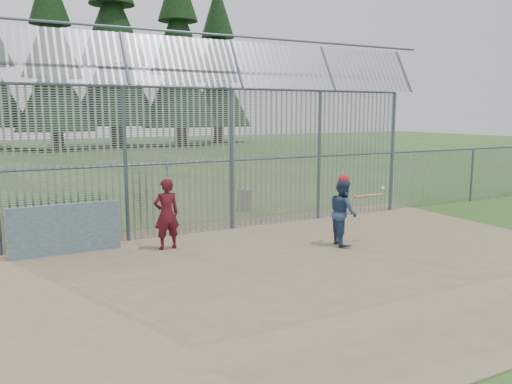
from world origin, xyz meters
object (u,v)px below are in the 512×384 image
batter (343,212)px  trash_can (245,199)px  onlooker (166,214)px  dugout_wall (66,229)px

batter → trash_can: bearing=16.3°
onlooker → trash_can: size_ratio=2.13×
batter → onlooker: (-4.07, 1.67, 0.04)m
dugout_wall → onlooker: (2.26, -0.67, 0.27)m
batter → onlooker: bearing=82.2°
dugout_wall → batter: size_ratio=1.49×
batter → onlooker: 4.40m
dugout_wall → onlooker: bearing=-16.4°
trash_can → dugout_wall: bearing=-154.3°
onlooker → trash_can: (3.90, 3.63, -0.51)m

